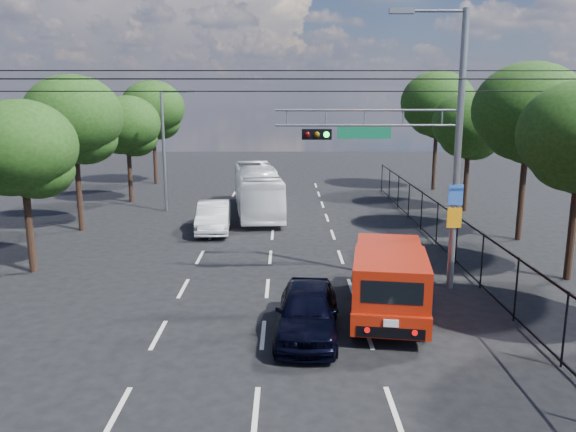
{
  "coord_description": "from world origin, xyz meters",
  "views": [
    {
      "loc": [
        0.65,
        -11.03,
        6.65
      ],
      "look_at": [
        0.73,
        7.23,
        2.8
      ],
      "focal_mm": 35.0,
      "sensor_mm": 36.0,
      "label": 1
    }
  ],
  "objects_px": {
    "signal_mast": "(423,140)",
    "red_pickup": "(389,279)",
    "navy_hatchback": "(307,311)",
    "white_bus": "(257,190)",
    "white_van": "(214,217)"
  },
  "relations": [
    {
      "from": "white_van",
      "to": "signal_mast",
      "type": "bearing_deg",
      "value": -50.45
    },
    {
      "from": "signal_mast",
      "to": "navy_hatchback",
      "type": "height_order",
      "value": "signal_mast"
    },
    {
      "from": "navy_hatchback",
      "to": "white_van",
      "type": "bearing_deg",
      "value": 112.58
    },
    {
      "from": "navy_hatchback",
      "to": "signal_mast",
      "type": "bearing_deg",
      "value": 49.19
    },
    {
      "from": "signal_mast",
      "to": "white_van",
      "type": "bearing_deg",
      "value": 133.22
    },
    {
      "from": "signal_mast",
      "to": "navy_hatchback",
      "type": "xyz_separation_m",
      "value": [
        -4.02,
        -4.02,
        -4.51
      ]
    },
    {
      "from": "navy_hatchback",
      "to": "white_bus",
      "type": "bearing_deg",
      "value": 101.65
    },
    {
      "from": "white_bus",
      "to": "white_van",
      "type": "bearing_deg",
      "value": -119.98
    },
    {
      "from": "red_pickup",
      "to": "signal_mast",
      "type": "bearing_deg",
      "value": 60.0
    },
    {
      "from": "signal_mast",
      "to": "red_pickup",
      "type": "xyz_separation_m",
      "value": [
        -1.44,
        -2.49,
        -4.08
      ]
    },
    {
      "from": "red_pickup",
      "to": "white_van",
      "type": "height_order",
      "value": "red_pickup"
    },
    {
      "from": "navy_hatchback",
      "to": "white_bus",
      "type": "distance_m",
      "value": 17.61
    },
    {
      "from": "white_van",
      "to": "navy_hatchback",
      "type": "bearing_deg",
      "value": -75.28
    },
    {
      "from": "red_pickup",
      "to": "white_bus",
      "type": "distance_m",
      "value": 16.66
    },
    {
      "from": "red_pickup",
      "to": "navy_hatchback",
      "type": "relative_size",
      "value": 1.42
    }
  ]
}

